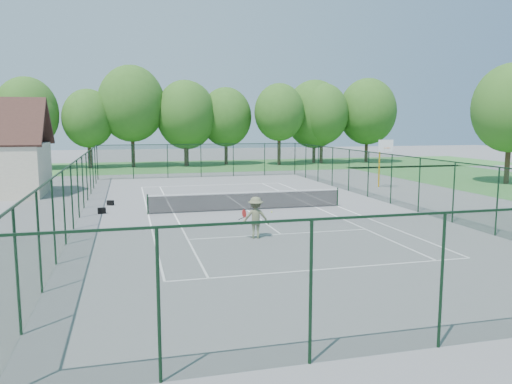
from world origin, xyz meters
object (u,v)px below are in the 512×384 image
(sports_bag_a, at_px, (102,211))
(tennis_player, at_px, (256,218))
(basketball_goal, at_px, (383,154))
(tennis_net, at_px, (247,200))

(sports_bag_a, height_order, tennis_player, tennis_player)
(sports_bag_a, distance_m, tennis_player, 10.19)
(basketball_goal, relative_size, sports_bag_a, 8.91)
(basketball_goal, distance_m, sports_bag_a, 21.25)
(tennis_net, xyz_separation_m, tennis_player, (-1.26, -6.81, 0.31))
(tennis_net, height_order, basketball_goal, basketball_goal)
(tennis_player, bearing_deg, tennis_net, 79.54)
(tennis_net, bearing_deg, basketball_goal, 30.01)
(basketball_goal, xyz_separation_m, sports_bag_a, (-20.18, -6.21, -2.41))
(tennis_net, bearing_deg, sports_bag_a, 173.73)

